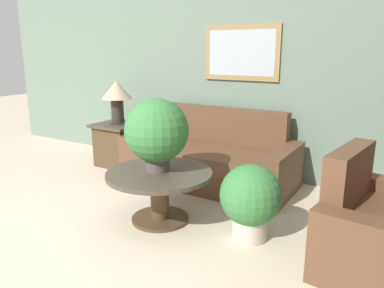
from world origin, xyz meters
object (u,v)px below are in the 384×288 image
(coffee_table, at_px, (160,185))
(table_lamp, at_px, (117,94))
(potted_plant_floor, at_px, (250,199))
(side_table, at_px, (119,144))
(couch_main, at_px, (210,160))
(potted_plant_on_table, at_px, (157,132))

(coffee_table, xyz_separation_m, table_lamp, (-1.53, 1.15, 0.64))
(potted_plant_floor, bearing_deg, side_table, 156.41)
(couch_main, relative_size, table_lamp, 3.45)
(coffee_table, height_order, table_lamp, table_lamp)
(potted_plant_floor, bearing_deg, table_lamp, 156.41)
(potted_plant_floor, bearing_deg, coffee_table, -172.81)
(potted_plant_on_table, bearing_deg, coffee_table, -31.36)
(coffee_table, distance_m, table_lamp, 2.02)
(potted_plant_on_table, bearing_deg, potted_plant_floor, 5.63)
(coffee_table, bearing_deg, potted_plant_floor, 7.19)
(table_lamp, xyz_separation_m, potted_plant_on_table, (1.50, -1.13, -0.14))
(coffee_table, xyz_separation_m, side_table, (-1.53, 1.15, -0.05))
(coffee_table, relative_size, table_lamp, 1.68)
(side_table, xyz_separation_m, table_lamp, (0.00, 0.00, 0.69))
(potted_plant_on_table, xyz_separation_m, potted_plant_floor, (0.89, 0.09, -0.49))
(couch_main, distance_m, potted_plant_floor, 1.45)
(side_table, bearing_deg, potted_plant_floor, -23.59)
(couch_main, distance_m, coffee_table, 1.19)
(couch_main, distance_m, table_lamp, 1.60)
(table_lamp, relative_size, potted_plant_on_table, 0.87)
(couch_main, height_order, table_lamp, table_lamp)
(side_table, height_order, potted_plant_floor, potted_plant_floor)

